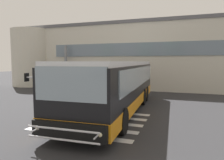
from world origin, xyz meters
name	(u,v)px	position (x,y,z in m)	size (l,w,h in m)	color
ground_plane	(93,101)	(0.00, 0.00, -0.01)	(80.00, 90.00, 0.02)	#2B2B2D
bay_paint_stripes	(95,121)	(2.00, -4.20, 0.00)	(4.40, 3.96, 0.01)	silver
terminal_building	(127,57)	(-0.69, 11.63, 3.25)	(23.48, 13.80, 6.51)	beige
entry_support_column	(66,67)	(-5.38, 5.40, 2.13)	(0.28, 0.28, 4.27)	slate
bus_main_foreground	(116,87)	(2.31, -2.07, 1.33)	(3.04, 11.03, 2.70)	black
passenger_near_column	(69,80)	(-4.55, 4.57, 0.96)	(0.50, 0.52, 1.68)	#4C4233
passenger_by_doorway	(76,80)	(-3.67, 4.36, 0.93)	(0.51, 0.39, 1.68)	#4C4233
safety_bollard_yellow	(126,89)	(1.36, 3.60, 0.45)	(0.18, 0.18, 0.90)	yellow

